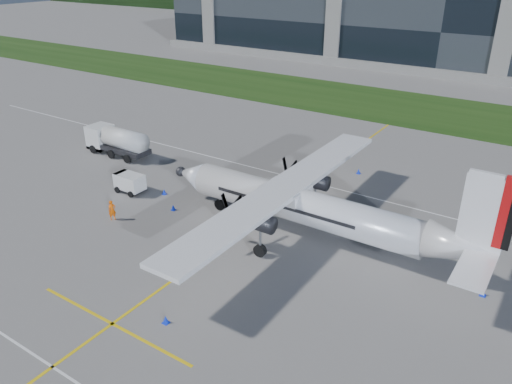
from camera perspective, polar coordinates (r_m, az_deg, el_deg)
ground at (r=67.13m, az=12.75°, el=8.14°), size 400.00×400.00×0.00m
grass_strip at (r=74.39m, az=15.09°, el=9.58°), size 400.00×18.00×0.04m
terminal_building at (r=103.44m, az=21.86°, el=17.17°), size 120.00×20.00×15.00m
tree_line at (r=162.67m, az=26.75°, el=17.11°), size 400.00×6.00×6.00m
yellow_taxiway_centerline at (r=40.76m, az=0.80°, el=-2.66°), size 0.20×70.00×0.01m
turboprop_aircraft at (r=35.83m, az=6.66°, el=0.20°), size 25.82×26.78×8.03m
fuel_tanker_truck at (r=55.15m, az=-15.94°, el=5.68°), size 7.96×2.59×2.98m
baggage_tug at (r=45.81m, az=-14.22°, el=0.98°), size 2.83×1.70×1.70m
ground_crew_person at (r=41.31m, az=-16.14°, el=-1.87°), size 0.83×0.93×1.90m
safety_cone_fwd at (r=44.94m, az=-10.45°, el=0.03°), size 0.36×0.36×0.50m
safety_cone_tail at (r=34.60m, az=24.53°, el=-10.38°), size 0.36×0.36×0.50m
safety_cone_nose_port at (r=42.02m, az=-9.44°, el=-1.74°), size 0.36×0.36×0.50m
safety_cone_portwing at (r=30.02m, az=-10.29°, el=-14.14°), size 0.36×0.36×0.50m
safety_cone_stbdwing at (r=49.47m, az=11.65°, el=2.35°), size 0.36×0.36×0.50m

